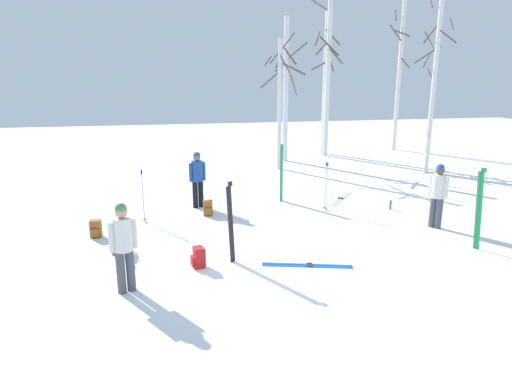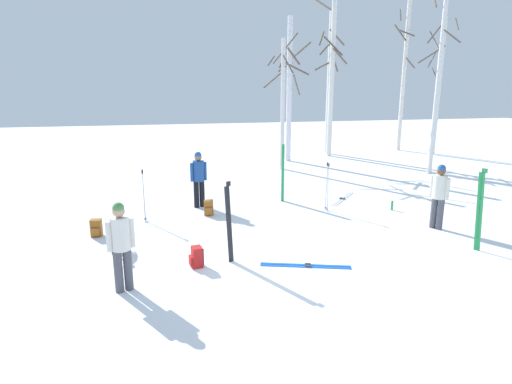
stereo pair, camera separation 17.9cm
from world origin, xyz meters
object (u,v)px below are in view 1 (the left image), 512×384
at_px(water_bottle_0, 390,205).
at_px(dog, 117,237).
at_px(backpack_2, 198,258).
at_px(birch_tree_4, 434,80).
at_px(backpack_0, 208,208).
at_px(ski_poles_1, 143,195).
at_px(person_2, 438,192).
at_px(birch_tree_2, 328,75).
at_px(birch_tree_0, 280,101).
at_px(birch_tree_6, 435,85).
at_px(birch_tree_5, 399,75).
at_px(ski_pair_lying_1, 307,265).
at_px(person_0, 197,176).
at_px(ski_pair_planted_1, 479,209).
at_px(backpack_1, 96,229).
at_px(person_1, 123,242).
at_px(ski_pair_planted_2, 231,223).
at_px(ski_poles_0, 326,185).
at_px(birch_tree_3, 325,82).
at_px(ski_pair_planted_0, 281,173).
at_px(ski_pair_lying_0, 341,198).
at_px(birch_tree_1, 286,88).

bearing_deg(water_bottle_0, dog, -166.53).
distance_m(backpack_2, birch_tree_4, 13.20).
height_order(water_bottle_0, birch_tree_4, birch_tree_4).
height_order(dog, backpack_0, dog).
bearing_deg(ski_poles_1, person_2, -15.32).
relative_size(water_bottle_0, birch_tree_2, 0.04).
bearing_deg(birch_tree_0, birch_tree_4, -18.74).
bearing_deg(birch_tree_6, ski_poles_1, -148.64).
bearing_deg(birch_tree_5, ski_poles_1, -142.22).
distance_m(dog, ski_pair_lying_1, 4.30).
xyz_separation_m(person_0, ski_pair_planted_1, (6.01, -4.74, -0.03)).
height_order(person_0, ski_pair_planted_1, ski_pair_planted_1).
relative_size(person_0, water_bottle_0, 6.15).
bearing_deg(backpack_1, person_1, -73.29).
xyz_separation_m(ski_pair_planted_2, ski_poles_0, (3.36, 3.24, -0.12)).
relative_size(person_0, ski_poles_1, 1.18).
distance_m(dog, ski_pair_planted_2, 2.70).
bearing_deg(backpack_1, birch_tree_4, 23.12).
bearing_deg(backpack_1, ski_pair_planted_1, -16.72).
distance_m(person_2, ski_poles_1, 7.85).
height_order(ski_poles_0, birch_tree_3, birch_tree_3).
distance_m(birch_tree_2, birch_tree_3, 0.81).
height_order(ski_pair_planted_2, backpack_1, ski_pair_planted_2).
height_order(person_0, ski_pair_planted_0, ski_pair_planted_0).
bearing_deg(ski_poles_0, ski_poles_1, -180.00).
bearing_deg(person_0, ski_pair_lying_0, 0.27).
xyz_separation_m(ski_pair_lying_1, birch_tree_2, (5.19, 12.86, 3.97)).
bearing_deg(person_0, ski_pair_planted_1, -38.30).
height_order(ski_pair_lying_1, birch_tree_4, birch_tree_4).
relative_size(ski_pair_lying_0, backpack_0, 3.52).
xyz_separation_m(person_1, ski_pair_lying_0, (6.45, 5.31, -0.97)).
bearing_deg(ski_poles_0, ski_pair_lying_0, 49.69).
distance_m(ski_pair_planted_2, birch_tree_0, 10.41).
relative_size(ski_pair_lying_0, birch_tree_5, 0.20).
height_order(birch_tree_0, birch_tree_5, birch_tree_5).
height_order(ski_pair_planted_0, ski_pair_lying_0, ski_pair_planted_0).
height_order(person_0, water_bottle_0, person_0).
distance_m(birch_tree_2, birch_tree_6, 5.63).
distance_m(person_0, ski_pair_lying_1, 5.32).
distance_m(birch_tree_1, birch_tree_6, 7.97).
height_order(dog, birch_tree_6, birch_tree_6).
distance_m(water_bottle_0, birch_tree_3, 10.84).
relative_size(dog, water_bottle_0, 3.21).
distance_m(ski_pair_planted_1, backpack_0, 7.01).
height_order(person_0, ski_pair_lying_0, person_0).
height_order(backpack_0, backpack_2, same).
height_order(ski_pair_lying_1, ski_poles_0, ski_poles_0).
height_order(backpack_1, birch_tree_1, birch_tree_1).
bearing_deg(birch_tree_3, ski_poles_1, -131.90).
relative_size(person_1, birch_tree_4, 0.23).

